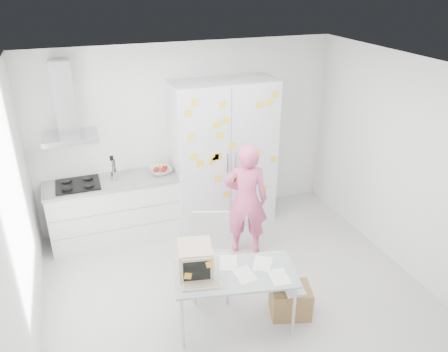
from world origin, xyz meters
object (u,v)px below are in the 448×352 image
object	(u,v)px
person	(246,200)
cardboard_box	(290,300)
chair	(211,250)
desk	(210,266)

from	to	relation	value
person	cardboard_box	xyz separation A→B (m)	(0.01, -1.34, -0.61)
chair	cardboard_box	distance (m)	1.08
person	chair	distance (m)	0.98
person	desk	size ratio (longest dim) A/B	1.15
person	chair	xyz separation A→B (m)	(-0.71, -0.64, -0.22)
desk	cardboard_box	distance (m)	1.09
chair	cardboard_box	world-z (taller)	chair
desk	chair	size ratio (longest dim) A/B	1.34
chair	cardboard_box	bearing A→B (deg)	-25.34
desk	person	bearing A→B (deg)	64.47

